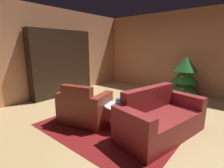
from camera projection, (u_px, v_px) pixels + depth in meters
name	position (u px, v px, depth m)	size (l,w,h in m)	color
ground_plane	(124.00, 118.00, 3.86)	(7.51, 7.51, 0.00)	tan
wall_back	(178.00, 52.00, 5.92)	(5.86, 0.06, 2.78)	tan
wall_left	(51.00, 53.00, 5.37)	(0.06, 6.38, 2.78)	tan
area_rug	(114.00, 124.00, 3.53)	(2.64, 2.24, 0.01)	maroon
bookshelf_unit	(65.00, 63.00, 5.56)	(0.33, 2.12, 2.09)	black
armchair_red	(84.00, 108.00, 3.57)	(1.14, 0.91, 0.85)	maroon
couch_red	(160.00, 119.00, 3.09)	(1.13, 1.84, 0.85)	maroon
coffee_table	(120.00, 108.00, 3.34)	(0.60, 0.60, 0.47)	black
book_stack_on_table	(122.00, 102.00, 3.33)	(0.24, 0.17, 0.12)	gray
bottle_on_table	(124.00, 103.00, 3.16)	(0.07, 0.07, 0.24)	#2B344F
decorated_tree	(185.00, 77.00, 5.25)	(0.90, 0.90, 1.30)	brown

